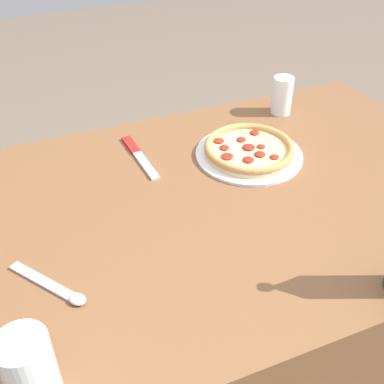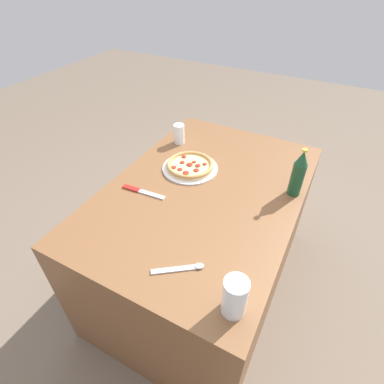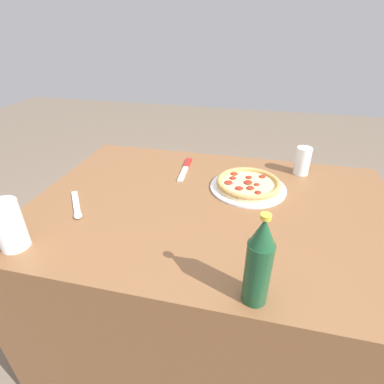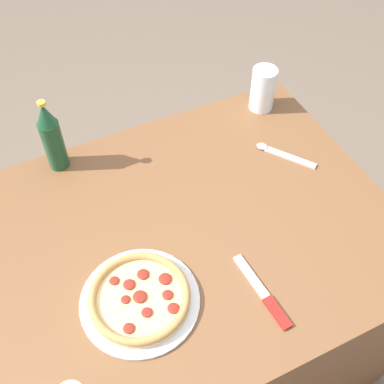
{
  "view_description": "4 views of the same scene",
  "coord_description": "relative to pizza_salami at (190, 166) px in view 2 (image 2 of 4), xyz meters",
  "views": [
    {
      "loc": [
        -0.44,
        -0.8,
        1.42
      ],
      "look_at": [
        -0.12,
        -0.03,
        0.78
      ],
      "focal_mm": 45.0,
      "sensor_mm": 36.0,
      "label": 1
    },
    {
      "loc": [
        -1.0,
        -0.46,
        1.61
      ],
      "look_at": [
        -0.1,
        0.02,
        0.76
      ],
      "focal_mm": 28.0,
      "sensor_mm": 36.0,
      "label": 2
    },
    {
      "loc": [
        0.13,
        -0.87,
        1.28
      ],
      "look_at": [
        -0.07,
        -0.03,
        0.78
      ],
      "focal_mm": 28.0,
      "sensor_mm": 36.0,
      "label": 3
    },
    {
      "loc": [
        0.23,
        0.67,
        1.76
      ],
      "look_at": [
        -0.12,
        -0.06,
        0.79
      ],
      "focal_mm": 45.0,
      "sensor_mm": 36.0,
      "label": 4
    }
  ],
  "objects": [
    {
      "name": "pizza_salami",
      "position": [
        0.0,
        0.0,
        0.0
      ],
      "size": [
        0.29,
        0.29,
        0.04
      ],
      "color": "silver",
      "rests_on": "table"
    },
    {
      "name": "beer_bottle",
      "position": [
        0.05,
        -0.52,
        0.09
      ],
      "size": [
        0.06,
        0.06,
        0.24
      ],
      "color": "#194728",
      "rests_on": "table"
    },
    {
      "name": "spoon",
      "position": [
        -0.56,
        -0.27,
        -0.01
      ],
      "size": [
        0.13,
        0.17,
        0.01
      ],
      "color": "silver",
      "rests_on": "table"
    },
    {
      "name": "table",
      "position": [
        -0.11,
        -0.14,
        -0.38
      ],
      "size": [
        1.27,
        0.86,
        0.72
      ],
      "color": "brown",
      "rests_on": "ground_plane"
    },
    {
      "name": "ground_plane",
      "position": [
        -0.11,
        -0.14,
        -0.73
      ],
      "size": [
        8.0,
        8.0,
        0.0
      ],
      "primitive_type": "plane",
      "color": "#6B5B4C"
    },
    {
      "name": "glass_red_wine",
      "position": [
        0.2,
        0.18,
        0.03
      ],
      "size": [
        0.06,
        0.06,
        0.11
      ],
      "color": "white",
      "rests_on": "table"
    },
    {
      "name": "knife",
      "position": [
        -0.27,
        0.11,
        -0.01
      ],
      "size": [
        0.04,
        0.22,
        0.01
      ],
      "color": "maroon",
      "rests_on": "table"
    },
    {
      "name": "glass_mango_juice",
      "position": [
        -0.62,
        -0.48,
        0.05
      ],
      "size": [
        0.08,
        0.08,
        0.15
      ],
      "color": "white",
      "rests_on": "table"
    }
  ]
}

